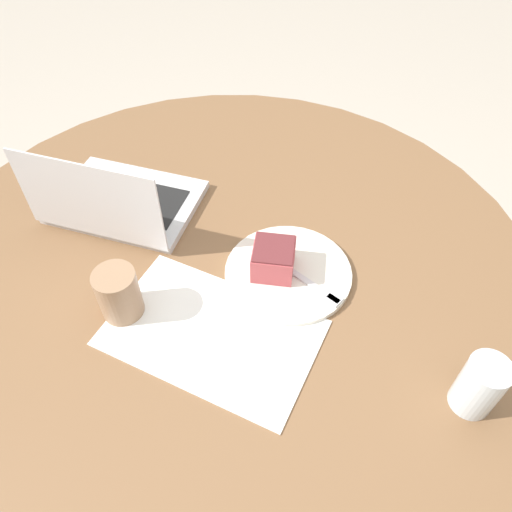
{
  "coord_description": "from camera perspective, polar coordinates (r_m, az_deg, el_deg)",
  "views": [
    {
      "loc": [
        0.13,
        -0.66,
        1.54
      ],
      "look_at": [
        0.07,
        -0.01,
        0.79
      ],
      "focal_mm": 35.0,
      "sensor_mm": 36.0,
      "label": 1
    }
  ],
  "objects": [
    {
      "name": "cake_slice",
      "position": [
        0.98,
        2.01,
        -0.33
      ],
      "size": [
        0.08,
        0.09,
        0.06
      ],
      "rotation": [
        0.0,
        0.0,
        4.67
      ],
      "color": "#B74C51",
      "rests_on": "plate"
    },
    {
      "name": "ground_plane",
      "position": [
        1.68,
        -2.33,
        -17.8
      ],
      "size": [
        12.0,
        12.0,
        0.0
      ],
      "primitive_type": "plane",
      "color": "#B7AD9E"
    },
    {
      "name": "laptop",
      "position": [
        1.16,
        -15.41,
        6.05
      ],
      "size": [
        0.36,
        0.3,
        0.21
      ],
      "rotation": [
        0.0,
        0.0,
        6.08
      ],
      "color": "silver",
      "rests_on": "dining_table"
    },
    {
      "name": "water_glass",
      "position": [
        0.89,
        24.2,
        -13.36
      ],
      "size": [
        0.07,
        0.07,
        0.11
      ],
      "color": "silver",
      "rests_on": "dining_table"
    },
    {
      "name": "plate",
      "position": [
        1.01,
        3.69,
        -1.94
      ],
      "size": [
        0.26,
        0.26,
        0.01
      ],
      "color": "silver",
      "rests_on": "dining_table"
    },
    {
      "name": "paper_document",
      "position": [
        0.93,
        -5.08,
        -8.74
      ],
      "size": [
        0.44,
        0.36,
        0.0
      ],
      "rotation": [
        0.0,
        0.0,
        -0.35
      ],
      "color": "white",
      "rests_on": "dining_table"
    },
    {
      "name": "coffee_glass",
      "position": [
        0.95,
        -15.42,
        -4.19
      ],
      "size": [
        0.08,
        0.08,
        0.11
      ],
      "color": "#997556",
      "rests_on": "dining_table"
    },
    {
      "name": "fork",
      "position": [
        0.99,
        6.39,
        -3.27
      ],
      "size": [
        0.15,
        0.12,
        0.0
      ],
      "rotation": [
        0.0,
        0.0,
        5.65
      ],
      "color": "silver",
      "rests_on": "plate"
    },
    {
      "name": "dining_table",
      "position": [
        1.11,
        -3.36,
        -4.1
      ],
      "size": [
        1.31,
        1.31,
        0.75
      ],
      "color": "brown",
      "rests_on": "ground_plane"
    }
  ]
}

